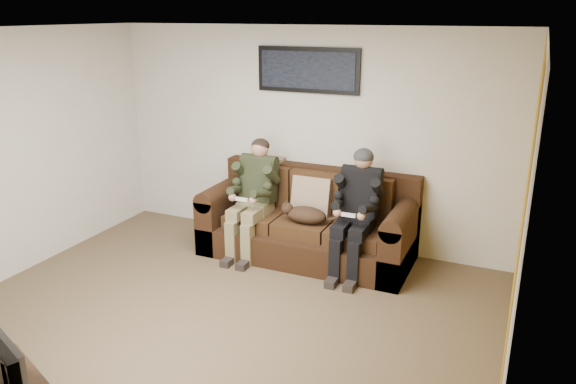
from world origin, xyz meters
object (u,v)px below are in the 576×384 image
at_px(sofa, 310,224).
at_px(television, 9,361).
at_px(person_left, 254,190).
at_px(person_right, 357,204).
at_px(framed_poster, 308,70).
at_px(cat, 305,214).

bearing_deg(sofa, television, -96.15).
bearing_deg(television, person_left, 116.28).
relative_size(sofa, person_right, 1.79).
distance_m(person_left, framed_poster, 1.52).
distance_m(cat, framed_poster, 1.66).
relative_size(person_right, framed_poster, 1.08).
bearing_deg(person_left, cat, -5.20).
bearing_deg(framed_poster, sofa, -62.22).
xyz_separation_m(cat, television, (-0.45, -3.52, 0.19)).
relative_size(person_left, television, 1.20).
height_order(framed_poster, television, framed_poster).
bearing_deg(television, sofa, 106.68).
relative_size(sofa, person_left, 1.80).
relative_size(framed_poster, television, 1.12).
height_order(person_left, person_right, person_right).
relative_size(sofa, television, 2.16).
xyz_separation_m(cat, framed_poster, (-0.24, 0.64, 1.52)).
height_order(person_right, cat, person_right).
height_order(sofa, television, television).
bearing_deg(person_right, television, -106.06).
height_order(sofa, framed_poster, framed_poster).
xyz_separation_m(sofa, person_right, (0.62, -0.20, 0.39)).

